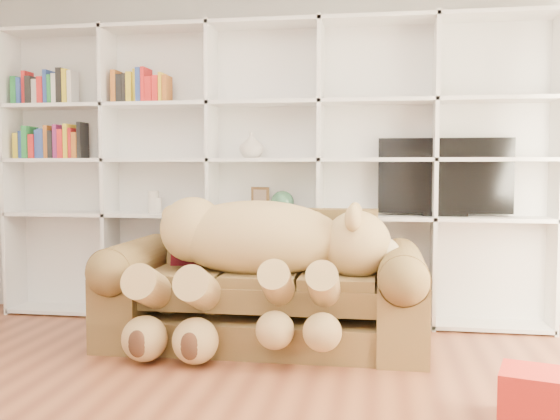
% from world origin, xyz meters
% --- Properties ---
extents(wall_back, '(5.00, 0.02, 2.70)m').
position_xyz_m(wall_back, '(0.00, 2.50, 1.35)').
color(wall_back, white).
rests_on(wall_back, floor).
extents(bookshelf, '(4.43, 0.35, 2.40)m').
position_xyz_m(bookshelf, '(-0.24, 2.36, 1.31)').
color(bookshelf, white).
rests_on(bookshelf, floor).
extents(sofa, '(2.22, 0.96, 0.93)m').
position_xyz_m(sofa, '(0.11, 1.67, 0.35)').
color(sofa, brown).
rests_on(sofa, floor).
extents(teddy_bear, '(1.76, 0.94, 1.02)m').
position_xyz_m(teddy_bear, '(0.08, 1.49, 0.66)').
color(teddy_bear, tan).
rests_on(teddy_bear, sofa).
extents(throw_pillow, '(0.41, 0.26, 0.40)m').
position_xyz_m(throw_pillow, '(-0.42, 1.83, 0.67)').
color(throw_pillow, maroon).
rests_on(throw_pillow, sofa).
extents(gift_box, '(0.39, 0.37, 0.26)m').
position_xyz_m(gift_box, '(1.66, 0.51, 0.13)').
color(gift_box, red).
rests_on(gift_box, floor).
extents(tv, '(1.02, 0.18, 0.60)m').
position_xyz_m(tv, '(1.40, 2.35, 1.16)').
color(tv, black).
rests_on(tv, bookshelf).
extents(picture_frame, '(0.16, 0.09, 0.21)m').
position_xyz_m(picture_frame, '(-0.05, 2.30, 0.98)').
color(picture_frame, '#54381D').
rests_on(picture_frame, bookshelf).
extents(green_vase, '(0.19, 0.19, 0.19)m').
position_xyz_m(green_vase, '(0.14, 2.30, 0.96)').
color(green_vase, '#316043').
rests_on(green_vase, bookshelf).
extents(figurine_tall, '(0.09, 0.09, 0.18)m').
position_xyz_m(figurine_tall, '(-0.94, 2.30, 0.96)').
color(figurine_tall, beige).
rests_on(figurine_tall, bookshelf).
extents(figurine_short, '(0.10, 0.10, 0.12)m').
position_xyz_m(figurine_short, '(-0.91, 2.30, 0.93)').
color(figurine_short, beige).
rests_on(figurine_short, bookshelf).
extents(snow_globe, '(0.12, 0.12, 0.12)m').
position_xyz_m(snow_globe, '(-0.56, 2.30, 0.93)').
color(snow_globe, silver).
rests_on(snow_globe, bookshelf).
extents(shelf_vase, '(0.26, 0.26, 0.20)m').
position_xyz_m(shelf_vase, '(-0.12, 2.30, 1.42)').
color(shelf_vase, beige).
rests_on(shelf_vase, bookshelf).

